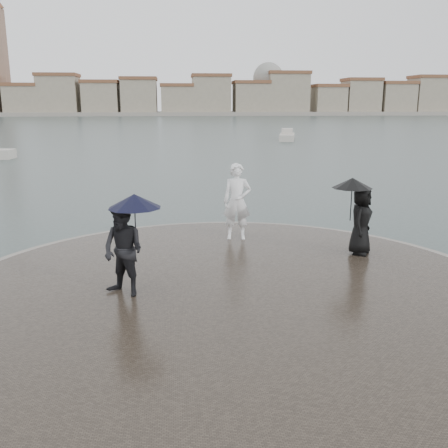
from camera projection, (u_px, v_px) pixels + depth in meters
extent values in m
plane|color=#2B3835|center=(257.00, 404.00, 7.03)|extent=(400.00, 400.00, 0.00)
cylinder|color=gray|center=(230.00, 299.00, 10.38)|extent=(12.50, 12.50, 0.32)
cylinder|color=#2D261E|center=(230.00, 298.00, 10.37)|extent=(11.90, 11.90, 0.36)
imported|color=white|center=(237.00, 202.00, 13.98)|extent=(0.84, 0.61, 2.15)
imported|color=black|center=(123.00, 251.00, 9.87)|extent=(1.14, 1.08, 1.85)
cylinder|color=black|center=(136.00, 228.00, 9.89)|extent=(0.02, 0.02, 0.90)
cone|color=black|center=(134.00, 201.00, 9.76)|extent=(1.06, 1.06, 0.28)
imported|color=black|center=(361.00, 221.00, 12.61)|extent=(0.93, 1.01, 1.73)
cylinder|color=black|center=(351.00, 203.00, 12.58)|extent=(0.02, 0.02, 0.90)
cone|color=black|center=(352.00, 183.00, 12.46)|extent=(1.02, 1.02, 0.26)
cube|color=gray|center=(177.00, 114.00, 164.49)|extent=(260.00, 20.00, 1.20)
cube|color=gray|center=(23.00, 101.00, 156.12)|extent=(10.00, 10.00, 9.00)
cube|color=brown|center=(22.00, 85.00, 154.93)|extent=(10.60, 10.60, 1.00)
cube|color=gray|center=(59.00, 96.00, 156.80)|extent=(12.00, 10.00, 12.00)
cube|color=brown|center=(57.00, 75.00, 155.26)|extent=(12.60, 10.60, 1.00)
cube|color=gray|center=(101.00, 100.00, 158.27)|extent=(11.00, 10.00, 10.00)
cube|color=brown|center=(100.00, 82.00, 156.97)|extent=(11.60, 10.60, 1.00)
cube|color=gray|center=(139.00, 98.00, 159.29)|extent=(11.00, 10.00, 11.00)
cube|color=brown|center=(139.00, 79.00, 157.87)|extent=(11.60, 10.60, 1.00)
cube|color=gray|center=(177.00, 101.00, 160.66)|extent=(10.00, 10.00, 9.00)
cube|color=brown|center=(177.00, 85.00, 159.48)|extent=(10.60, 10.60, 1.00)
cube|color=gray|center=(211.00, 97.00, 161.35)|extent=(12.00, 10.00, 12.00)
cube|color=brown|center=(211.00, 76.00, 159.81)|extent=(12.60, 10.60, 1.00)
cube|color=gray|center=(251.00, 100.00, 162.82)|extent=(11.00, 10.00, 10.00)
cube|color=brown|center=(251.00, 82.00, 161.51)|extent=(11.60, 10.60, 1.00)
cube|color=gray|center=(287.00, 95.00, 163.60)|extent=(13.00, 10.00, 13.00)
cube|color=brown|center=(288.00, 73.00, 161.94)|extent=(13.60, 10.60, 1.00)
cube|color=gray|center=(328.00, 101.00, 165.40)|extent=(10.00, 10.00, 9.00)
cube|color=brown|center=(329.00, 86.00, 164.21)|extent=(10.60, 10.60, 1.00)
cube|color=gray|center=(361.00, 98.00, 166.20)|extent=(11.00, 10.00, 11.00)
cube|color=brown|center=(362.00, 80.00, 164.78)|extent=(11.60, 10.60, 1.00)
cube|color=gray|center=(395.00, 100.00, 167.46)|extent=(11.00, 10.00, 10.00)
cube|color=brown|center=(396.00, 83.00, 166.15)|extent=(11.60, 10.60, 1.00)
cube|color=gray|center=(429.00, 97.00, 168.36)|extent=(12.00, 10.00, 12.00)
cube|color=brown|center=(431.00, 77.00, 166.82)|extent=(12.60, 10.60, 1.00)
sphere|color=gray|center=(268.00, 78.00, 163.66)|extent=(10.00, 10.00, 10.00)
cube|color=#BCB5AA|center=(287.00, 138.00, 56.27)|extent=(2.88, 5.72, 0.90)
cube|color=#BCB5AA|center=(287.00, 133.00, 56.12)|extent=(1.65, 2.23, 0.90)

